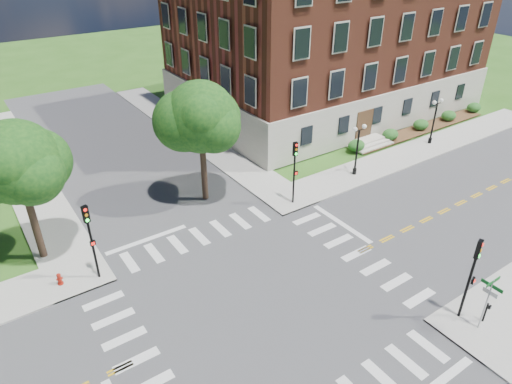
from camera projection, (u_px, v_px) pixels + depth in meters
ground at (262, 300)px, 24.93m from camera, size 160.00×160.00×0.00m
road_ew at (262, 300)px, 24.93m from camera, size 90.00×12.00×0.01m
road_ns at (262, 300)px, 24.93m from camera, size 12.00×90.00×0.01m
sidewalk_ne at (301, 141)px, 43.42m from camera, size 34.00×34.00×0.12m
crosswalk_east at (356, 254)px, 28.46m from camera, size 2.20×10.20×0.02m
stop_bar_east at (341, 224)px, 31.39m from camera, size 0.40×5.50×0.00m
main_building at (329, 30)px, 48.25m from camera, size 30.60×22.40×16.50m
shrub_row at (420, 131)px, 45.88m from camera, size 18.00×2.00×1.30m
tree_c at (17, 163)px, 24.93m from camera, size 4.75×4.75×8.79m
tree_d at (201, 117)px, 31.01m from camera, size 4.99×4.99×8.90m
traffic_signal_se at (473, 270)px, 22.20m from camera, size 0.37×0.44×4.80m
traffic_signal_ne at (295, 165)px, 32.09m from camera, size 0.34×0.37×4.80m
traffic_signal_nw at (90, 233)px, 24.87m from camera, size 0.36×0.41×4.80m
twin_lamp_west at (357, 147)px, 36.34m from camera, size 1.36×0.36×4.23m
twin_lamp_east at (434, 119)px, 41.79m from camera, size 1.36×0.36×4.23m
street_sign_pole at (489, 295)px, 21.95m from camera, size 1.10×1.10×3.10m
push_button_post at (486, 311)px, 23.06m from camera, size 0.14×0.21×1.20m
fire_hydrant at (60, 279)px, 25.69m from camera, size 0.35×0.35×0.75m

